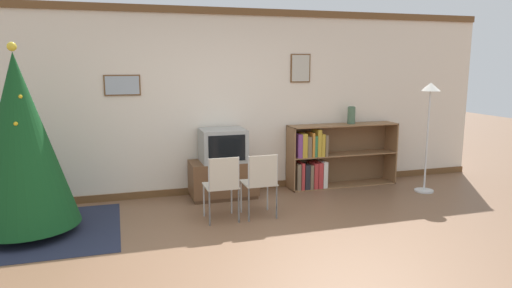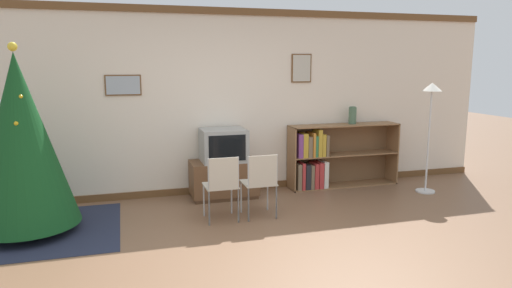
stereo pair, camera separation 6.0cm
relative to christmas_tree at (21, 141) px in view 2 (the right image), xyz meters
The scene contains 11 objects.
ground_plane 2.95m from the christmas_tree, 30.15° to the right, with size 24.00×24.00×0.00m, color brown.
wall_back 2.63m from the christmas_tree, 24.57° to the left, with size 9.03×0.11×2.70m.
area_rug 1.07m from the christmas_tree, 110.10° to the right, with size 2.01×1.72×0.01m.
christmas_tree is the anchor object (origin of this frame).
tv_console 2.69m from the christmas_tree, 17.09° to the left, with size 0.95×0.53×0.53m.
television 2.59m from the christmas_tree, 17.04° to the left, with size 0.63×0.52×0.47m.
folding_chair_left 2.31m from the christmas_tree, ahead, with size 0.40×0.40×0.82m.
folding_chair_right 2.78m from the christmas_tree, ahead, with size 0.40×0.40×0.82m.
bookshelf 4.23m from the christmas_tree, 11.67° to the left, with size 1.77×0.36×0.98m.
vase 4.64m from the christmas_tree, 10.92° to the left, with size 0.12×0.12×0.27m.
standing_lamp 5.44m from the christmas_tree, ahead, with size 0.28×0.28×1.64m.
Camera 2 is at (-1.28, -4.13, 1.92)m, focal length 32.00 mm.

